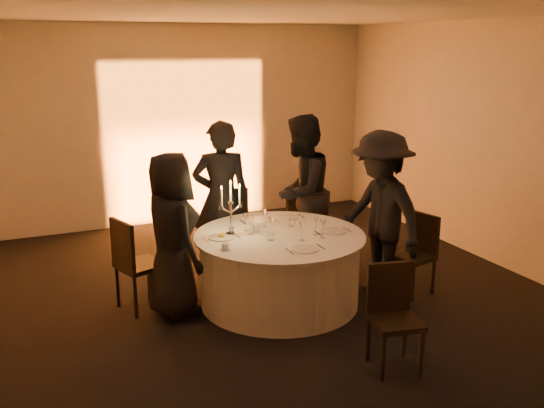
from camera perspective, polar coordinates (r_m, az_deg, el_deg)
name	(u,v)px	position (r m, az deg, el deg)	size (l,w,h in m)	color
floor	(279,302)	(6.63, 0.70, -9.22)	(7.00, 7.00, 0.00)	black
ceiling	(280,11)	(6.05, 0.80, 17.67)	(7.00, 7.00, 0.00)	white
wall_back	(186,125)	(9.42, -8.13, 7.40)	(7.00, 7.00, 0.00)	beige
wall_right	(506,146)	(7.87, 21.14, 5.08)	(7.00, 7.00, 0.00)	beige
uplighter_fixture	(194,221)	(9.44, -7.32, -1.57)	(0.25, 0.12, 0.10)	black
banquet_table	(280,269)	(6.48, 0.71, -6.12)	(1.80, 1.80, 0.77)	black
chair_left	(133,259)	(6.40, -12.91, -5.11)	(0.55, 0.55, 0.99)	black
chair_back_left	(228,222)	(7.49, -4.17, -1.68)	(0.48, 0.48, 1.02)	black
chair_back_right	(290,221)	(7.85, 1.68, -1.58)	(0.51, 0.51, 0.86)	black
chair_right	(417,249)	(6.92, 13.51, -4.16)	(0.47, 0.47, 0.89)	black
chair_front	(393,310)	(5.33, 11.29, -9.79)	(0.47, 0.47, 0.90)	black
guest_left	(172,235)	(6.18, -9.42, -2.88)	(0.82, 0.53, 1.68)	black
guest_back_left	(221,199)	(7.16, -4.79, 0.47)	(0.68, 0.45, 1.86)	black
guest_back_right	(301,193)	(7.37, 2.74, 1.07)	(0.92, 0.72, 1.89)	black
guest_right	(380,214)	(6.69, 10.15, -0.91)	(1.18, 0.68, 1.82)	black
plate_left	(221,236)	(6.25, -4.80, -3.05)	(0.36, 0.27, 0.08)	white
plate_back_left	(257,220)	(6.82, -1.44, -1.55)	(0.36, 0.27, 0.01)	white
plate_back_right	(288,218)	(6.92, 1.48, -1.30)	(0.35, 0.25, 0.01)	white
plate_right	(333,231)	(6.46, 5.73, -2.58)	(0.36, 0.28, 0.01)	white
plate_front	(305,249)	(5.89, 3.16, -4.26)	(0.36, 0.26, 0.01)	white
coffee_cup	(225,247)	(5.90, -4.43, -4.02)	(0.11, 0.11, 0.07)	white
candelabra	(231,216)	(6.29, -3.88, -1.13)	(0.25, 0.12, 0.59)	silver
wine_glass_a	(272,222)	(6.30, 0.00, -1.71)	(0.07, 0.07, 0.19)	white
wine_glass_b	(246,218)	(6.44, -2.47, -1.34)	(0.07, 0.07, 0.19)	white
wine_glass_c	(264,214)	(6.59, -0.73, -0.96)	(0.07, 0.07, 0.19)	white
wine_glass_d	(323,225)	(6.21, 4.84, -1.99)	(0.07, 0.07, 0.19)	white
wine_glass_e	(302,228)	(6.12, 2.88, -2.23)	(0.07, 0.07, 0.19)	white
wine_glass_f	(316,222)	(6.31, 4.19, -1.71)	(0.07, 0.07, 0.19)	white
wine_glass_g	(251,222)	(6.30, -2.01, -1.71)	(0.07, 0.07, 0.19)	white
tumbler_a	(292,222)	(6.61, 1.90, -1.75)	(0.07, 0.07, 0.09)	white
tumbler_b	(271,236)	(6.15, -0.10, -3.04)	(0.07, 0.07, 0.09)	white
tumbler_c	(256,228)	(6.41, -1.50, -2.27)	(0.07, 0.07, 0.09)	white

